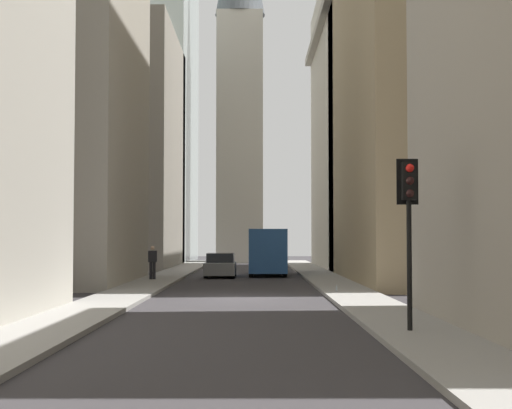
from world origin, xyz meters
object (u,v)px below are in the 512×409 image
at_px(hatchback_grey, 220,266).
at_px(pedestrian, 153,261).
at_px(discarded_bottle, 336,289).
at_px(delivery_truck, 267,252).
at_px(traffic_light_foreground, 409,203).

distance_m(hatchback_grey, pedestrian, 5.88).
distance_m(hatchback_grey, discarded_bottle, 14.93).
bearing_deg(discarded_bottle, delivery_truck, 9.07).
bearing_deg(delivery_truck, pedestrian, 138.18).
bearing_deg(pedestrian, hatchback_grey, -35.10).
bearing_deg(traffic_light_foreground, delivery_truck, 5.66).
bearing_deg(discarded_bottle, pedestrian, 43.72).
height_order(hatchback_grey, pedestrian, pedestrian).
xyz_separation_m(delivery_truck, hatchback_grey, (-2.10, 2.80, -0.80)).
relative_size(traffic_light_foreground, pedestrian, 2.31).
bearing_deg(discarded_bottle, traffic_light_foreground, -178.57).
xyz_separation_m(hatchback_grey, traffic_light_foreground, (-27.01, -5.68, 2.47)).
height_order(hatchback_grey, traffic_light_foreground, traffic_light_foreground).
height_order(delivery_truck, discarded_bottle, delivery_truck).
bearing_deg(pedestrian, traffic_light_foreground, -157.81).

